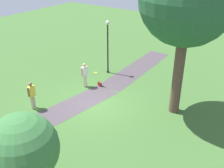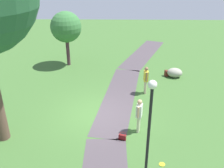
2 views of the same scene
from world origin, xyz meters
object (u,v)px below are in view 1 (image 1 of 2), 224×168
lamp_post (108,42)px  handbag_on_grass (100,84)px  young_tree_near_path (22,149)px  man_near_boulder (32,94)px  woman_with_handbag (85,73)px  frisbee_on_grass (96,73)px

lamp_post → handbag_on_grass: 3.12m
young_tree_near_path → man_near_boulder: bearing=-130.2°
handbag_on_grass → lamp_post: bearing=-159.0°
woman_with_handbag → handbag_on_grass: 1.26m
woman_with_handbag → frisbee_on_grass: woman_with_handbag is taller
frisbee_on_grass → woman_with_handbag: bearing=19.9°
lamp_post → man_near_boulder: size_ratio=2.30×
handbag_on_grass → frisbee_on_grass: 2.11m
lamp_post → handbag_on_grass: (2.06, 0.79, -2.21)m
young_tree_near_path → frisbee_on_grass: size_ratio=17.72×
young_tree_near_path → woman_with_handbag: size_ratio=2.41×
lamp_post → handbag_on_grass: bearing=21.0°
woman_with_handbag → young_tree_near_path: bearing=29.4°
young_tree_near_path → handbag_on_grass: 10.05m
lamp_post → frisbee_on_grass: size_ratio=17.01×
young_tree_near_path → man_near_boulder: (-4.50, -5.33, -1.90)m
frisbee_on_grass → young_tree_near_path: bearing=27.6°
young_tree_near_path → woman_with_handbag: bearing=-150.6°
man_near_boulder → frisbee_on_grass: bearing=-179.3°
lamp_post → woman_with_handbag: size_ratio=2.32×
young_tree_near_path → man_near_boulder: young_tree_near_path is taller
young_tree_near_path → frisbee_on_grass: 12.01m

